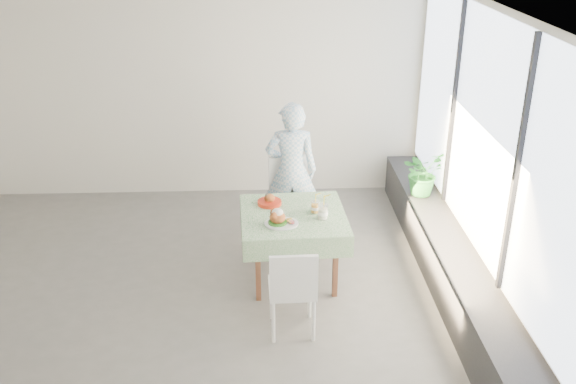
{
  "coord_description": "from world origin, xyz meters",
  "views": [
    {
      "loc": [
        0.92,
        -5.53,
        3.6
      ],
      "look_at": [
        1.18,
        0.28,
        0.96
      ],
      "focal_mm": 40.0,
      "sensor_mm": 36.0,
      "label": 1
    }
  ],
  "objects_px": {
    "main_dish": "(279,219)",
    "juice_cup_orange": "(315,207)",
    "chair_far": "(291,215)",
    "diner": "(291,171)",
    "potted_plant": "(423,172)",
    "cafe_table": "(293,239)",
    "chair_near": "(292,305)"
  },
  "relations": [
    {
      "from": "potted_plant",
      "to": "main_dish",
      "type": "bearing_deg",
      "value": -144.87
    },
    {
      "from": "cafe_table",
      "to": "juice_cup_orange",
      "type": "xyz_separation_m",
      "value": [
        0.22,
        0.03,
        0.34
      ]
    },
    {
      "from": "main_dish",
      "to": "diner",
      "type": "bearing_deg",
      "value": 81.7
    },
    {
      "from": "cafe_table",
      "to": "chair_near",
      "type": "relative_size",
      "value": 1.23
    },
    {
      "from": "cafe_table",
      "to": "juice_cup_orange",
      "type": "distance_m",
      "value": 0.41
    },
    {
      "from": "chair_far",
      "to": "main_dish",
      "type": "xyz_separation_m",
      "value": [
        -0.16,
        -1.11,
        0.51
      ]
    },
    {
      "from": "chair_far",
      "to": "diner",
      "type": "distance_m",
      "value": 0.52
    },
    {
      "from": "diner",
      "to": "juice_cup_orange",
      "type": "height_order",
      "value": "diner"
    },
    {
      "from": "chair_near",
      "to": "diner",
      "type": "relative_size",
      "value": 0.55
    },
    {
      "from": "chair_near",
      "to": "potted_plant",
      "type": "height_order",
      "value": "potted_plant"
    },
    {
      "from": "juice_cup_orange",
      "to": "potted_plant",
      "type": "bearing_deg",
      "value": 35.25
    },
    {
      "from": "main_dish",
      "to": "juice_cup_orange",
      "type": "xyz_separation_m",
      "value": [
        0.37,
        0.25,
        0.0
      ]
    },
    {
      "from": "chair_near",
      "to": "diner",
      "type": "bearing_deg",
      "value": 87.49
    },
    {
      "from": "cafe_table",
      "to": "main_dish",
      "type": "xyz_separation_m",
      "value": [
        -0.15,
        -0.23,
        0.34
      ]
    },
    {
      "from": "chair_far",
      "to": "potted_plant",
      "type": "relative_size",
      "value": 1.77
    },
    {
      "from": "cafe_table",
      "to": "potted_plant",
      "type": "distance_m",
      "value": 1.85
    },
    {
      "from": "chair_near",
      "to": "juice_cup_orange",
      "type": "distance_m",
      "value": 1.11
    },
    {
      "from": "chair_far",
      "to": "diner",
      "type": "bearing_deg",
      "value": 83.78
    },
    {
      "from": "main_dish",
      "to": "juice_cup_orange",
      "type": "height_order",
      "value": "juice_cup_orange"
    },
    {
      "from": "chair_far",
      "to": "juice_cup_orange",
      "type": "xyz_separation_m",
      "value": [
        0.2,
        -0.86,
        0.51
      ]
    },
    {
      "from": "diner",
      "to": "cafe_table",
      "type": "bearing_deg",
      "value": 90.16
    },
    {
      "from": "potted_plant",
      "to": "chair_far",
      "type": "bearing_deg",
      "value": -177.06
    },
    {
      "from": "cafe_table",
      "to": "chair_near",
      "type": "bearing_deg",
      "value": -93.39
    },
    {
      "from": "chair_far",
      "to": "diner",
      "type": "xyz_separation_m",
      "value": [
        0.01,
        0.08,
        0.52
      ]
    },
    {
      "from": "main_dish",
      "to": "potted_plant",
      "type": "distance_m",
      "value": 2.07
    },
    {
      "from": "diner",
      "to": "juice_cup_orange",
      "type": "relative_size",
      "value": 6.52
    },
    {
      "from": "chair_near",
      "to": "diner",
      "type": "height_order",
      "value": "diner"
    },
    {
      "from": "chair_far",
      "to": "chair_near",
      "type": "distance_m",
      "value": 1.8
    },
    {
      "from": "juice_cup_orange",
      "to": "potted_plant",
      "type": "xyz_separation_m",
      "value": [
        1.32,
        0.94,
        -0.03
      ]
    },
    {
      "from": "cafe_table",
      "to": "juice_cup_orange",
      "type": "height_order",
      "value": "juice_cup_orange"
    },
    {
      "from": "diner",
      "to": "main_dish",
      "type": "bearing_deg",
      "value": 83.54
    },
    {
      "from": "chair_far",
      "to": "chair_near",
      "type": "height_order",
      "value": "chair_far"
    }
  ]
}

